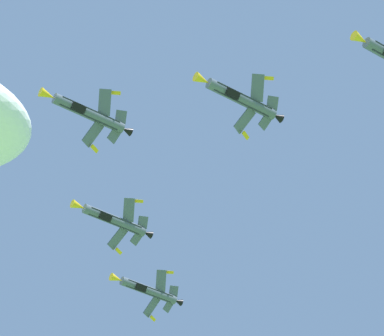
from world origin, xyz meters
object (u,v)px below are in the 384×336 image
fighter_jet_right_wing (113,220)px  fighter_jet_right_outer (147,290)px  fighter_jet_left_wing (240,98)px  fighter_jet_lead (87,113)px

fighter_jet_right_wing → fighter_jet_right_outer: (11.41, 20.26, 0.88)m
fighter_jet_left_wing → fighter_jet_right_wing: (-11.56, 34.59, 0.63)m
fighter_jet_left_wing → fighter_jet_right_wing: size_ratio=1.00×
fighter_jet_left_wing → fighter_jet_right_wing: bearing=1.6°
fighter_jet_lead → fighter_jet_left_wing: fighter_jet_lead is taller
fighter_jet_right_outer → fighter_jet_lead: bearing=137.6°
fighter_jet_right_outer → fighter_jet_right_wing: bearing=133.7°
fighter_jet_left_wing → fighter_jet_right_wing: fighter_jet_right_wing is taller
fighter_jet_lead → fighter_jet_right_outer: fighter_jet_right_outer is taller
fighter_jet_lead → fighter_jet_right_outer: size_ratio=1.00×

